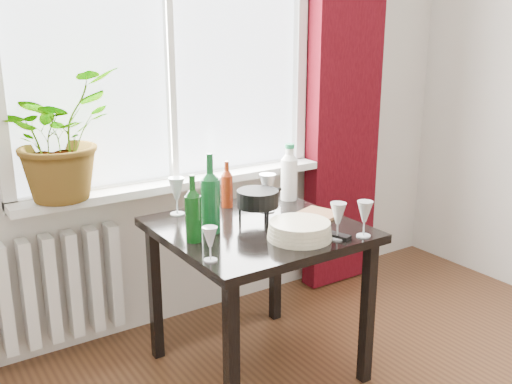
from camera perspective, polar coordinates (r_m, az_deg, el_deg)
window at (r=3.00m, az=-8.90°, el=15.69°), size 1.72×0.08×1.62m
windowsill at (r=3.04m, az=-7.72°, el=0.96°), size 1.72×0.20×0.04m
curtain at (r=3.56m, az=8.91°, el=10.81°), size 0.50×0.12×2.56m
radiator at (r=2.99m, az=-20.83°, el=-9.31°), size 0.80×0.10×0.55m
table at (r=2.64m, az=0.14°, el=-5.25°), size 0.85×0.85×0.74m
potted_plant at (r=2.75m, az=-19.22°, el=5.37°), size 0.71×0.69×0.59m
wine_bottle_left at (r=2.39m, az=-6.32°, el=-1.63°), size 0.08×0.08×0.29m
wine_bottle_right at (r=2.49m, az=-4.59°, el=-0.07°), size 0.10×0.10×0.36m
bottle_amber at (r=2.85m, az=-2.93°, el=0.80°), size 0.07×0.07×0.24m
cleaning_bottle at (r=2.97m, az=3.33°, el=2.07°), size 0.09×0.09×0.30m
wineglass_front_right at (r=2.45m, az=8.18°, el=-2.86°), size 0.08×0.08×0.17m
wineglass_far_right at (r=2.50m, az=10.79°, el=-2.62°), size 0.08×0.08×0.16m
wineglass_back_center at (r=2.79m, az=1.15°, el=-0.02°), size 0.10×0.10×0.19m
wineglass_back_left at (r=2.77m, az=-7.93°, el=-0.37°), size 0.10×0.10×0.19m
wineglass_front_left at (r=2.21m, az=-4.60°, el=-5.18°), size 0.08×0.08×0.14m
plate_stack at (r=2.45m, az=4.38°, el=-3.85°), size 0.34×0.34×0.07m
fondue_pot at (r=2.64m, az=0.16°, el=-1.40°), size 0.25×0.23×0.15m
tv_remote at (r=2.50m, az=7.73°, el=-4.24°), size 0.09×0.16×0.02m
cutting_board at (r=2.72m, az=5.63°, el=-2.52°), size 0.33×0.26×0.02m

